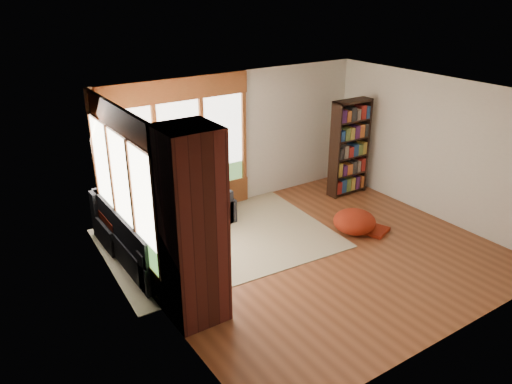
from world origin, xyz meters
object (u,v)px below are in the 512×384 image
sectional_sofa (163,227)px  area_rug (218,238)px  bookshelf (349,148)px  dog_tan (164,194)px  dog_brindle (151,225)px  pouf (355,221)px  brick_chimney (192,228)px

sectional_sofa → area_rug: bearing=-22.7°
sectional_sofa → area_rug: sectional_sofa is taller
bookshelf → dog_tan: size_ratio=1.85×
dog_brindle → dog_tan: bearing=-58.2°
dog_tan → bookshelf: bearing=-15.1°
pouf → brick_chimney: bearing=-170.5°
bookshelf → pouf: bearing=-128.8°
bookshelf → pouf: bookshelf is taller
area_rug → bookshelf: (3.25, 0.27, 0.98)m
brick_chimney → sectional_sofa: bearing=77.7°
sectional_sofa → dog_brindle: 0.95m
area_rug → bookshelf: 3.40m
area_rug → dog_tan: (-0.69, 0.57, 0.80)m
bookshelf → pouf: size_ratio=2.63×
brick_chimney → sectional_sofa: size_ratio=1.18×
sectional_sofa → pouf: (2.98, -1.47, -0.09)m
sectional_sofa → dog_brindle: (-0.46, -0.68, 0.47)m
bookshelf → dog_brindle: bookshelf is taller
area_rug → dog_brindle: (-1.31, -0.33, 0.76)m
brick_chimney → dog_brindle: size_ratio=2.72×
pouf → dog_brindle: dog_brindle is taller
area_rug → pouf: bearing=-27.6°
sectional_sofa → dog_tan: bearing=54.1°
dog_tan → dog_brindle: size_ratio=1.12×
brick_chimney → dog_tan: bearing=75.1°
dog_tan → area_rug: bearing=-50.1°
bookshelf → area_rug: bearing=-175.3°
brick_chimney → sectional_sofa: (0.45, 2.05, -1.00)m
area_rug → pouf: size_ratio=5.05×
brick_chimney → dog_tan: 2.39m
brick_chimney → pouf: bearing=9.5°
brick_chimney → bookshelf: 4.95m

